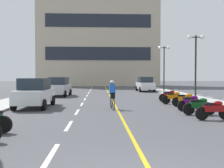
# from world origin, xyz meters

# --- Properties ---
(ground_plane) EXTENTS (140.00, 140.00, 0.00)m
(ground_plane) POSITION_xyz_m (0.00, 21.00, 0.00)
(ground_plane) COLOR #47474C
(curb_left) EXTENTS (2.40, 72.00, 0.12)m
(curb_left) POSITION_xyz_m (-7.20, 24.00, 0.06)
(curb_left) COLOR #A8A8A3
(curb_left) RESTS_ON ground
(curb_right) EXTENTS (2.40, 72.00, 0.12)m
(curb_right) POSITION_xyz_m (7.20, 24.00, 0.06)
(curb_right) COLOR #A8A8A3
(curb_right) RESTS_ON ground
(lane_dash_0) EXTENTS (0.14, 2.20, 0.01)m
(lane_dash_0) POSITION_xyz_m (-2.00, 2.00, 0.00)
(lane_dash_0) COLOR silver
(lane_dash_0) RESTS_ON ground
(lane_dash_1) EXTENTS (0.14, 2.20, 0.01)m
(lane_dash_1) POSITION_xyz_m (-2.00, 6.00, 0.00)
(lane_dash_1) COLOR silver
(lane_dash_1) RESTS_ON ground
(lane_dash_2) EXTENTS (0.14, 2.20, 0.01)m
(lane_dash_2) POSITION_xyz_m (-2.00, 10.00, 0.00)
(lane_dash_2) COLOR silver
(lane_dash_2) RESTS_ON ground
(lane_dash_3) EXTENTS (0.14, 2.20, 0.01)m
(lane_dash_3) POSITION_xyz_m (-2.00, 14.00, 0.00)
(lane_dash_3) COLOR silver
(lane_dash_3) RESTS_ON ground
(lane_dash_4) EXTENTS (0.14, 2.20, 0.01)m
(lane_dash_4) POSITION_xyz_m (-2.00, 18.00, 0.00)
(lane_dash_4) COLOR silver
(lane_dash_4) RESTS_ON ground
(lane_dash_5) EXTENTS (0.14, 2.20, 0.01)m
(lane_dash_5) POSITION_xyz_m (-2.00, 22.00, 0.00)
(lane_dash_5) COLOR silver
(lane_dash_5) RESTS_ON ground
(lane_dash_6) EXTENTS (0.14, 2.20, 0.01)m
(lane_dash_6) POSITION_xyz_m (-2.00, 26.00, 0.00)
(lane_dash_6) COLOR silver
(lane_dash_6) RESTS_ON ground
(lane_dash_7) EXTENTS (0.14, 2.20, 0.01)m
(lane_dash_7) POSITION_xyz_m (-2.00, 30.00, 0.00)
(lane_dash_7) COLOR silver
(lane_dash_7) RESTS_ON ground
(lane_dash_8) EXTENTS (0.14, 2.20, 0.01)m
(lane_dash_8) POSITION_xyz_m (-2.00, 34.00, 0.00)
(lane_dash_8) COLOR silver
(lane_dash_8) RESTS_ON ground
(lane_dash_9) EXTENTS (0.14, 2.20, 0.01)m
(lane_dash_9) POSITION_xyz_m (-2.00, 38.00, 0.00)
(lane_dash_9) COLOR silver
(lane_dash_9) RESTS_ON ground
(lane_dash_10) EXTENTS (0.14, 2.20, 0.01)m
(lane_dash_10) POSITION_xyz_m (-2.00, 42.00, 0.00)
(lane_dash_10) COLOR silver
(lane_dash_10) RESTS_ON ground
(lane_dash_11) EXTENTS (0.14, 2.20, 0.01)m
(lane_dash_11) POSITION_xyz_m (-2.00, 46.00, 0.00)
(lane_dash_11) COLOR silver
(lane_dash_11) RESTS_ON ground
(centre_line_yellow) EXTENTS (0.12, 66.00, 0.01)m
(centre_line_yellow) POSITION_xyz_m (0.25, 24.00, 0.00)
(centre_line_yellow) COLOR gold
(centre_line_yellow) RESTS_ON ground
(office_building) EXTENTS (22.85, 6.10, 19.98)m
(office_building) POSITION_xyz_m (-0.94, 47.99, 9.99)
(office_building) COLOR #BCAD93
(office_building) RESTS_ON ground
(street_lamp_mid) EXTENTS (1.46, 0.36, 5.22)m
(street_lamp_mid) POSITION_xyz_m (7.21, 17.48, 3.93)
(street_lamp_mid) COLOR black
(street_lamp_mid) RESTS_ON curb_right
(street_lamp_far) EXTENTS (1.46, 0.36, 5.43)m
(street_lamp_far) POSITION_xyz_m (7.10, 28.03, 4.06)
(street_lamp_far) COLOR black
(street_lamp_far) RESTS_ON curb_right
(parked_car_near) EXTENTS (1.97, 4.22, 1.82)m
(parked_car_near) POSITION_xyz_m (-4.79, 12.22, 0.92)
(parked_car_near) COLOR black
(parked_car_near) RESTS_ON ground
(parked_car_mid) EXTENTS (2.13, 4.30, 1.82)m
(parked_car_mid) POSITION_xyz_m (-4.67, 21.46, 0.92)
(parked_car_mid) COLOR black
(parked_car_mid) RESTS_ON ground
(parked_car_far) EXTENTS (1.98, 4.23, 1.82)m
(parked_car_far) POSITION_xyz_m (4.89, 28.71, 0.92)
(parked_car_far) COLOR black
(parked_car_far) RESTS_ON ground
(motorcycle_2) EXTENTS (1.70, 0.60, 0.92)m
(motorcycle_2) POSITION_xyz_m (4.30, 7.07, 0.47)
(motorcycle_2) COLOR black
(motorcycle_2) RESTS_ON ground
(motorcycle_3) EXTENTS (1.70, 0.60, 0.92)m
(motorcycle_3) POSITION_xyz_m (4.22, 8.59, 0.47)
(motorcycle_3) COLOR black
(motorcycle_3) RESTS_ON ground
(motorcycle_4) EXTENTS (1.68, 0.66, 0.92)m
(motorcycle_4) POSITION_xyz_m (4.37, 10.23, 0.47)
(motorcycle_4) COLOR black
(motorcycle_4) RESTS_ON ground
(motorcycle_5) EXTENTS (1.63, 0.81, 0.92)m
(motorcycle_5) POSITION_xyz_m (4.66, 12.08, 0.47)
(motorcycle_5) COLOR black
(motorcycle_5) RESTS_ON ground
(motorcycle_6) EXTENTS (1.70, 0.60, 0.92)m
(motorcycle_6) POSITION_xyz_m (4.36, 13.75, 0.47)
(motorcycle_6) COLOR black
(motorcycle_6) RESTS_ON ground
(motorcycle_7) EXTENTS (1.69, 0.60, 0.92)m
(motorcycle_7) POSITION_xyz_m (4.54, 15.55, 0.47)
(motorcycle_7) COLOR black
(motorcycle_7) RESTS_ON ground
(cyclist_rider) EXTENTS (0.43, 1.77, 1.71)m
(cyclist_rider) POSITION_xyz_m (-0.03, 11.10, 0.89)
(cyclist_rider) COLOR black
(cyclist_rider) RESTS_ON ground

